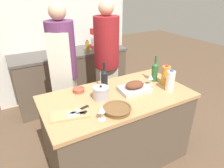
{
  "coord_description": "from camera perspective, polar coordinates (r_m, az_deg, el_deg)",
  "views": [
    {
      "loc": [
        -0.95,
        -1.58,
        1.9
      ],
      "look_at": [
        0.0,
        0.13,
        0.95
      ],
      "focal_mm": 32.0,
      "sensor_mm": 36.0,
      "label": 1
    }
  ],
  "objects": [
    {
      "name": "back_counter",
      "position": [
        3.58,
        -11.33,
        1.88
      ],
      "size": [
        1.91,
        0.6,
        0.94
      ],
      "color": "brown",
      "rests_on": "ground_plane"
    },
    {
      "name": "knife_bread",
      "position": [
        1.8,
        -9.67,
        -8.46
      ],
      "size": [
        0.18,
        0.04,
        0.01
      ],
      "color": "#B7B7BC",
      "rests_on": "cutting_board"
    },
    {
      "name": "condiment_bottle_tall",
      "position": [
        3.72,
        -3.62,
        12.04
      ],
      "size": [
        0.07,
        0.07,
        0.16
      ],
      "color": "maroon",
      "rests_on": "back_counter"
    },
    {
      "name": "wine_glass_right",
      "position": [
        2.34,
        10.95,
        1.91
      ],
      "size": [
        0.07,
        0.07,
        0.13
      ],
      "color": "silver",
      "rests_on": "kitchen_island"
    },
    {
      "name": "wine_bottle_green",
      "position": [
        2.44,
        12.11,
        3.62
      ],
      "size": [
        0.07,
        0.07,
        0.32
      ],
      "color": "#28662D",
      "rests_on": "kitchen_island"
    },
    {
      "name": "roasting_pan",
      "position": [
        2.18,
        6.47,
        -1.01
      ],
      "size": [
        0.35,
        0.26,
        0.12
      ],
      "color": "#BCBCC1",
      "rests_on": "kitchen_island"
    },
    {
      "name": "person_cook_guest",
      "position": [
        2.92,
        -1.54,
        7.5
      ],
      "size": [
        0.36,
        0.36,
        1.76
      ],
      "rotation": [
        0.0,
        0.0,
        -0.11
      ],
      "color": "beige",
      "rests_on": "ground_plane"
    },
    {
      "name": "wicker_basket",
      "position": [
        1.83,
        1.47,
        -7.19
      ],
      "size": [
        0.26,
        0.26,
        0.05
      ],
      "color": "brown",
      "rests_on": "kitchen_island"
    },
    {
      "name": "milk_jug",
      "position": [
        2.25,
        16.33,
        0.85
      ],
      "size": [
        0.09,
        0.09,
        0.24
      ],
      "color": "white",
      "rests_on": "kitchen_island"
    },
    {
      "name": "wine_bottle_dark",
      "position": [
        2.18,
        -2.19,
        1.45
      ],
      "size": [
        0.07,
        0.07,
        0.32
      ],
      "color": "black",
      "rests_on": "kitchen_island"
    },
    {
      "name": "cutting_board",
      "position": [
        1.83,
        -11.89,
        -8.54
      ],
      "size": [
        0.37,
        0.24,
        0.02
      ],
      "color": "tan",
      "rests_on": "kitchen_island"
    },
    {
      "name": "condiment_bottle_short",
      "position": [
        3.35,
        -7.04,
        10.61
      ],
      "size": [
        0.06,
        0.06,
        0.19
      ],
      "color": "#B28E2D",
      "rests_on": "back_counter"
    },
    {
      "name": "kitchen_island",
      "position": [
        2.35,
        1.52,
        -12.51
      ],
      "size": [
        1.58,
        0.83,
        0.87
      ],
      "color": "brown",
      "rests_on": "ground_plane"
    },
    {
      "name": "juice_jug",
      "position": [
        2.39,
        15.11,
        2.41
      ],
      "size": [
        0.09,
        0.09,
        0.24
      ],
      "color": "orange",
      "rests_on": "kitchen_island"
    },
    {
      "name": "back_wall",
      "position": [
        3.68,
        -14.28,
        15.4
      ],
      "size": [
        2.41,
        0.1,
        2.55
      ],
      "color": "silver",
      "rests_on": "ground_plane"
    },
    {
      "name": "ground_plane",
      "position": [
        2.65,
        1.41,
        -19.93
      ],
      "size": [
        12.0,
        12.0,
        0.0
      ],
      "primitive_type": "plane",
      "color": "brown"
    },
    {
      "name": "condiment_bottle_extra",
      "position": [
        3.64,
        -1.22,
        11.56
      ],
      "size": [
        0.05,
        0.05,
        0.14
      ],
      "color": "#234C28",
      "rests_on": "back_counter"
    },
    {
      "name": "mixing_bowl",
      "position": [
        2.19,
        -9.49,
        -1.65
      ],
      "size": [
        0.13,
        0.13,
        0.05
      ],
      "color": "#A84C38",
      "rests_on": "kitchen_island"
    },
    {
      "name": "person_cook_aproned",
      "position": [
        2.63,
        -13.7,
        4.63
      ],
      "size": [
        0.37,
        0.38,
        1.76
      ],
      "rotation": [
        0.0,
        0.0,
        -0.49
      ],
      "color": "beige",
      "rests_on": "ground_plane"
    },
    {
      "name": "knife_chef",
      "position": [
        1.85,
        -9.46,
        -7.38
      ],
      "size": [
        0.23,
        0.09,
        0.01
      ],
      "color": "#B7B7BC",
      "rests_on": "cutting_board"
    },
    {
      "name": "wine_glass_left",
      "position": [
        1.7,
        -3.0,
        -7.32
      ],
      "size": [
        0.07,
        0.07,
        0.14
      ],
      "color": "silver",
      "rests_on": "kitchen_island"
    },
    {
      "name": "stock_pot",
      "position": [
        2.02,
        -3.18,
        -2.59
      ],
      "size": [
        0.17,
        0.17,
        0.16
      ],
      "color": "#B7B7BC",
      "rests_on": "kitchen_island"
    },
    {
      "name": "stand_mixer",
      "position": [
        3.54,
        -4.6,
        12.41
      ],
      "size": [
        0.18,
        0.14,
        0.34
      ],
      "color": "#B22323",
      "rests_on": "back_counter"
    },
    {
      "name": "knife_paring",
      "position": [
        1.82,
        -9.74,
        -8.14
      ],
      "size": [
        0.15,
        0.1,
        0.01
      ],
      "color": "#B7B7BC",
      "rests_on": "cutting_board"
    }
  ]
}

